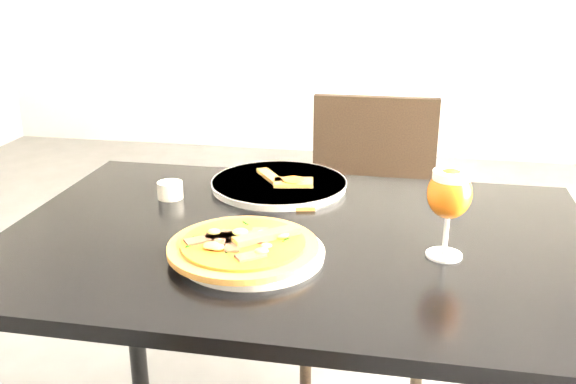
% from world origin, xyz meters
% --- Properties ---
extents(dining_table, '(1.21, 0.81, 0.75)m').
position_xyz_m(dining_table, '(0.16, -0.14, 0.66)').
color(dining_table, black).
rests_on(dining_table, ground).
extents(chair_far, '(0.41, 0.41, 0.88)m').
position_xyz_m(chair_far, '(0.28, 0.52, 0.48)').
color(chair_far, black).
rests_on(chair_far, ground).
extents(plate_main, '(0.33, 0.33, 0.01)m').
position_xyz_m(plate_main, '(0.09, -0.26, 0.76)').
color(plate_main, white).
rests_on(plate_main, dining_table).
extents(pizza, '(0.28, 0.28, 0.03)m').
position_xyz_m(pizza, '(0.08, -0.27, 0.77)').
color(pizza, '#946123').
rests_on(pizza, plate_main).
extents(plate_second, '(0.42, 0.42, 0.02)m').
position_xyz_m(plate_second, '(0.07, 0.13, 0.76)').
color(plate_second, white).
rests_on(plate_second, dining_table).
extents(crust_scraps, '(0.16, 0.13, 0.01)m').
position_xyz_m(crust_scraps, '(0.09, 0.12, 0.77)').
color(crust_scraps, '#946123').
rests_on(crust_scraps, plate_second).
extents(loose_crust, '(0.10, 0.04, 0.01)m').
position_xyz_m(loose_crust, '(0.13, -0.01, 0.75)').
color(loose_crust, '#946123').
rests_on(loose_crust, dining_table).
extents(sauce_cup, '(0.06, 0.06, 0.04)m').
position_xyz_m(sauce_cup, '(-0.17, 0.01, 0.77)').
color(sauce_cup, silver).
rests_on(sauce_cup, dining_table).
extents(beer_glass, '(0.08, 0.08, 0.17)m').
position_xyz_m(beer_glass, '(0.45, -0.19, 0.87)').
color(beer_glass, silver).
rests_on(beer_glass, dining_table).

